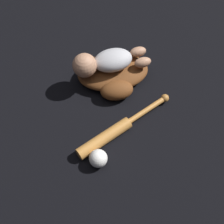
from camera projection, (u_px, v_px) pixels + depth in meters
ground_plane at (114, 77)px, 1.44m from camera, size 6.00×6.00×0.00m
baseball_glove at (113, 75)px, 1.40m from camera, size 0.37×0.31×0.08m
baby_figure at (105, 62)px, 1.33m from camera, size 0.34×0.22×0.10m
baseball_bat at (114, 132)px, 1.27m from camera, size 0.36×0.34×0.05m
baseball at (98, 158)px, 1.19m from camera, size 0.07×0.07×0.07m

